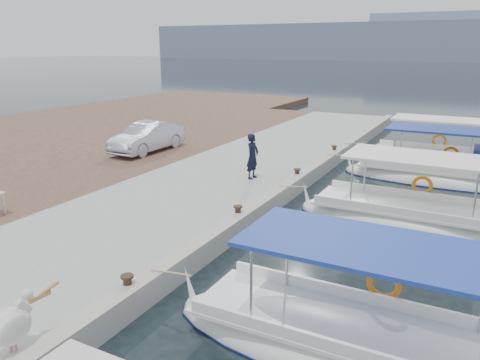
% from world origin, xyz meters
% --- Properties ---
extents(ground, '(400.00, 400.00, 0.00)m').
position_xyz_m(ground, '(0.00, 0.00, 0.00)').
color(ground, black).
rests_on(ground, ground).
extents(concrete_quay, '(6.00, 40.00, 0.50)m').
position_xyz_m(concrete_quay, '(-3.00, 5.00, 0.25)').
color(concrete_quay, '#999994').
rests_on(concrete_quay, ground).
extents(quay_curb, '(0.44, 40.00, 0.12)m').
position_xyz_m(quay_curb, '(-0.22, 5.00, 0.56)').
color(quay_curb, '#AAA396').
rests_on(quay_curb, concrete_quay).
extents(cobblestone_strip, '(4.00, 40.00, 0.50)m').
position_xyz_m(cobblestone_strip, '(-8.00, 5.00, 0.25)').
color(cobblestone_strip, '#52362B').
rests_on(cobblestone_strip, ground).
extents(fishing_caique_b, '(7.38, 2.29, 2.83)m').
position_xyz_m(fishing_caique_b, '(4.28, -2.77, 0.12)').
color(fishing_caique_b, white).
rests_on(fishing_caique_b, ground).
extents(fishing_caique_c, '(6.96, 2.44, 2.83)m').
position_xyz_m(fishing_caique_c, '(4.07, 4.57, 0.12)').
color(fishing_caique_c, white).
rests_on(fishing_caique_c, ground).
extents(fishing_caique_d, '(7.90, 2.22, 2.83)m').
position_xyz_m(fishing_caique_d, '(4.65, 10.18, 0.18)').
color(fishing_caique_d, white).
rests_on(fishing_caique_d, ground).
extents(fishing_caique_e, '(6.44, 2.31, 2.83)m').
position_xyz_m(fishing_caique_e, '(3.81, 13.13, 0.12)').
color(fishing_caique_e, white).
rests_on(fishing_caique_e, ground).
extents(mooring_bollards, '(0.28, 20.28, 0.33)m').
position_xyz_m(mooring_bollards, '(-0.35, 1.50, 0.69)').
color(mooring_bollards, black).
rests_on(mooring_bollards, concrete_quay).
extents(pelican, '(0.54, 1.35, 1.04)m').
position_xyz_m(pelican, '(-0.60, -6.03, 1.04)').
color(pelican, tan).
rests_on(pelican, concrete_quay).
extents(fisherman, '(0.46, 0.67, 1.75)m').
position_xyz_m(fisherman, '(-1.81, 5.49, 1.38)').
color(fisherman, black).
rests_on(fisherman, concrete_quay).
extents(parked_car, '(1.56, 4.31, 1.41)m').
position_xyz_m(parked_car, '(-8.49, 7.48, 1.21)').
color(parked_car, '#B4BACE').
rests_on(parked_car, cobblestone_strip).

